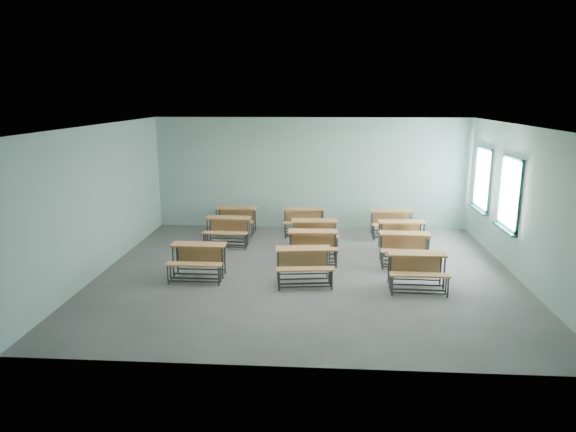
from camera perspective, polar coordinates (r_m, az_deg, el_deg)
name	(u,v)px	position (r m, az deg, el deg)	size (l,w,h in m)	color
room	(311,202)	(10.93, 2.58, 1.61)	(9.04, 8.04, 3.24)	slate
desk_unit_r0c0	(198,256)	(11.08, -9.97, -4.38)	(1.16, 0.78, 0.72)	#B87942
desk_unit_r0c1	(304,260)	(10.64, 1.76, -4.93)	(1.24, 0.91, 0.72)	#B87942
desk_unit_r0c2	(417,266)	(10.63, 14.15, -5.36)	(1.16, 0.79, 0.72)	#B87942
desk_unit_r1c1	(313,242)	(11.96, 2.78, -2.87)	(1.18, 0.81, 0.72)	#B87942
desk_unit_r1c2	(405,244)	(12.07, 12.88, -3.05)	(1.18, 0.81, 0.72)	#B87942
desk_unit_r2c0	(228,227)	(13.38, -6.71, -1.19)	(1.17, 0.80, 0.72)	#B87942
desk_unit_r2c1	(315,230)	(12.98, 2.99, -1.57)	(1.21, 0.86, 0.72)	#B87942
desk_unit_r2c2	(402,231)	(13.17, 12.60, -1.66)	(1.21, 0.87, 0.72)	#B87942
desk_unit_r3c0	(235,216)	(14.52, -5.89, -0.02)	(1.19, 0.83, 0.72)	#B87942
desk_unit_r3c1	(304,217)	(14.30, 1.79, -0.16)	(1.22, 0.88, 0.72)	#B87942
desk_unit_r3c2	(392,219)	(14.36, 11.47, -0.37)	(1.17, 0.79, 0.72)	#B87942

